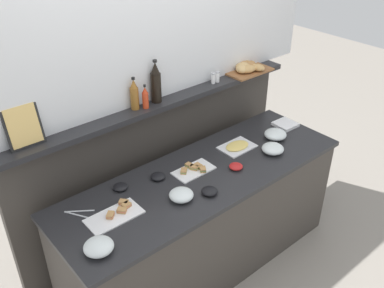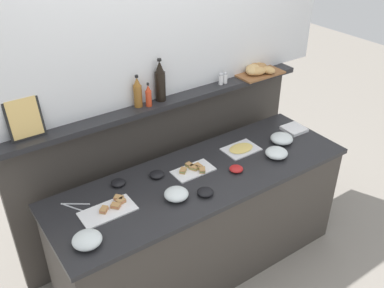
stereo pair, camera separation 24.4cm
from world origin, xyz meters
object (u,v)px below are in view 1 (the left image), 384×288
at_px(glass_bowl_large, 99,247).
at_px(glass_bowl_extra, 181,195).
at_px(condiment_bowl_cream, 209,191).
at_px(serving_tongs, 78,213).
at_px(napkin_stack, 285,124).
at_px(wine_bottle_dark, 156,83).
at_px(glass_bowl_medium, 273,149).
at_px(condiment_bowl_teal, 120,187).
at_px(sandwich_platter_side, 116,214).
at_px(sandwich_platter_front, 194,170).
at_px(hot_sauce_bottle, 145,98).
at_px(glass_bowl_small, 276,135).
at_px(condiment_bowl_red, 236,166).
at_px(vinegar_bottle_amber, 134,95).
at_px(salt_shaker, 213,78).
at_px(cold_cuts_platter, 237,146).
at_px(pepper_shaker, 217,77).
at_px(framed_picture, 23,126).
at_px(condiment_bowl_dark, 158,176).
at_px(bread_basket, 247,67).

xyz_separation_m(glass_bowl_large, glass_bowl_extra, (0.64, 0.06, -0.00)).
distance_m(condiment_bowl_cream, serving_tongs, 0.85).
height_order(napkin_stack, wine_bottle_dark, wine_bottle_dark).
relative_size(glass_bowl_medium, napkin_stack, 0.99).
bearing_deg(serving_tongs, condiment_bowl_teal, 7.65).
height_order(glass_bowl_medium, glass_bowl_extra, glass_bowl_medium).
bearing_deg(napkin_stack, sandwich_platter_side, -177.90).
bearing_deg(sandwich_platter_front, hot_sauce_bottle, 107.43).
bearing_deg(glass_bowl_extra, glass_bowl_small, 6.04).
height_order(condiment_bowl_cream, condiment_bowl_red, condiment_bowl_cream).
bearing_deg(glass_bowl_large, sandwich_platter_side, 40.68).
bearing_deg(vinegar_bottle_amber, wine_bottle_dark, -0.60).
relative_size(serving_tongs, salt_shaker, 1.89).
bearing_deg(condiment_bowl_teal, serving_tongs, -172.35).
relative_size(wine_bottle_dark, salt_shaker, 3.63).
distance_m(sandwich_platter_front, cold_cuts_platter, 0.46).
height_order(glass_bowl_large, napkin_stack, glass_bowl_large).
distance_m(glass_bowl_large, napkin_stack, 1.94).
bearing_deg(condiment_bowl_teal, cold_cuts_platter, -7.84).
distance_m(condiment_bowl_red, pepper_shaker, 0.78).
height_order(condiment_bowl_red, serving_tongs, condiment_bowl_red).
bearing_deg(condiment_bowl_teal, vinegar_bottle_amber, 38.63).
relative_size(glass_bowl_small, glass_bowl_extra, 1.10).
bearing_deg(sandwich_platter_front, condiment_bowl_red, -34.39).
distance_m(hot_sauce_bottle, framed_picture, 0.84).
distance_m(salt_shaker, framed_picture, 1.49).
bearing_deg(serving_tongs, sandwich_platter_front, -7.47).
bearing_deg(condiment_bowl_dark, glass_bowl_small, -9.04).
xyz_separation_m(glass_bowl_large, glass_bowl_medium, (1.52, 0.05, -0.00)).
bearing_deg(napkin_stack, condiment_bowl_teal, 174.44).
relative_size(hot_sauce_bottle, bread_basket, 0.44).
distance_m(condiment_bowl_cream, hot_sauce_bottle, 0.79).
bearing_deg(condiment_bowl_cream, glass_bowl_large, 179.23).
height_order(glass_bowl_large, glass_bowl_small, glass_bowl_small).
relative_size(sandwich_platter_front, sandwich_platter_side, 0.86).
bearing_deg(pepper_shaker, sandwich_platter_front, -145.90).
xyz_separation_m(sandwich_platter_side, wine_bottle_dark, (0.67, 0.47, 0.53)).
relative_size(glass_bowl_large, pepper_shaker, 1.97).
bearing_deg(condiment_bowl_teal, glass_bowl_small, -10.09).
distance_m(condiment_bowl_red, framed_picture, 1.44).
bearing_deg(condiment_bowl_cream, sandwich_platter_side, 160.38).
bearing_deg(bread_basket, serving_tongs, -170.98).
bearing_deg(sandwich_platter_front, glass_bowl_medium, -17.92).
relative_size(cold_cuts_platter, condiment_bowl_dark, 2.64).
bearing_deg(serving_tongs, cold_cuts_platter, -3.88).
distance_m(condiment_bowl_red, bread_basket, 0.96).
bearing_deg(salt_shaker, hot_sauce_bottle, -178.98).
height_order(condiment_bowl_red, wine_bottle_dark, wine_bottle_dark).
height_order(wine_bottle_dark, hot_sauce_bottle, wine_bottle_dark).
relative_size(hot_sauce_bottle, pepper_shaker, 2.02).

